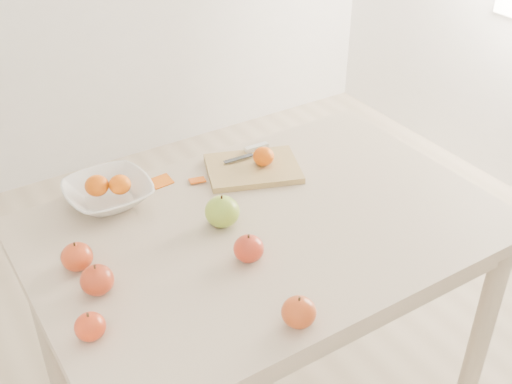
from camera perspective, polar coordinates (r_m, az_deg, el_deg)
table at (r=1.72m, az=0.89°, el=-5.45°), size 1.20×0.80×0.75m
cutting_board at (r=1.87m, az=-0.28°, el=2.11°), size 0.32×0.27×0.02m
board_tangerine at (r=1.86m, az=0.67°, el=3.19°), size 0.06×0.06×0.05m
fruit_bowl at (r=1.77m, az=-12.98°, el=-0.12°), size 0.23×0.23×0.06m
bowl_tangerine_near at (r=1.76m, az=-13.97°, el=0.56°), size 0.06×0.06×0.06m
bowl_tangerine_far at (r=1.75m, az=-12.01°, el=0.66°), size 0.06×0.06×0.05m
orange_peel_a at (r=1.84m, az=-8.41°, el=0.83°), size 0.06×0.05×0.01m
orange_peel_b at (r=1.83m, az=-5.24°, el=0.98°), size 0.05×0.05×0.01m
paring_knife at (r=1.94m, az=-0.22°, el=3.83°), size 0.17×0.05×0.01m
apple_green at (r=1.64m, az=-3.02°, el=-1.74°), size 0.09×0.09×0.08m
apple_red_e at (r=1.53m, az=-0.66°, el=-5.05°), size 0.07×0.07×0.07m
apple_red_a at (r=1.56m, az=-15.63°, el=-5.56°), size 0.07×0.07×0.07m
apple_red_d at (r=1.39m, az=-14.53°, el=-11.51°), size 0.07×0.07×0.06m
apple_red_b at (r=1.48m, az=-13.95°, el=-7.60°), size 0.08×0.08×0.07m
apple_red_c at (r=1.37m, az=3.82°, el=-10.61°), size 0.08×0.08×0.07m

